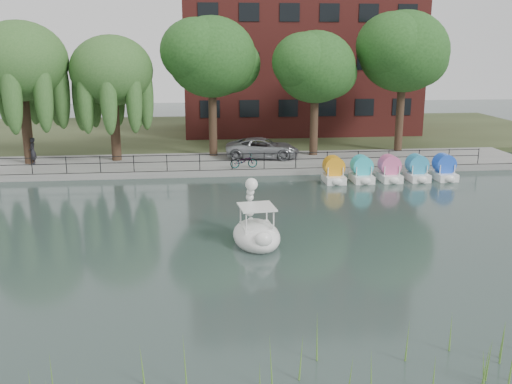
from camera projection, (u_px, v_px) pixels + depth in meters
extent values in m
plane|color=#3E4E4B|center=(254.00, 249.00, 22.74)|extent=(120.00, 120.00, 0.00)
cube|color=gray|center=(230.00, 163.00, 38.10)|extent=(40.00, 6.00, 0.40)
cube|color=gray|center=(232.00, 173.00, 35.26)|extent=(40.00, 0.25, 0.40)
cube|color=#47512D|center=(220.00, 133.00, 51.58)|extent=(60.00, 22.00, 0.36)
cylinder|color=black|center=(232.00, 154.00, 35.16)|extent=(32.00, 0.04, 0.04)
cylinder|color=black|center=(232.00, 160.00, 35.26)|extent=(32.00, 0.04, 0.04)
cylinder|color=black|center=(232.00, 161.00, 35.27)|extent=(0.05, 0.05, 1.00)
cube|color=#4C1E16|center=(298.00, 27.00, 50.00)|extent=(20.00, 10.00, 18.00)
cylinder|color=#473323|center=(27.00, 131.00, 36.66)|extent=(0.60, 0.60, 4.20)
ellipsoid|color=#457033|center=(20.00, 61.00, 35.56)|extent=(5.88, 5.88, 5.00)
cylinder|color=#473323|center=(115.00, 132.00, 37.76)|extent=(0.60, 0.60, 3.80)
ellipsoid|color=#457033|center=(112.00, 70.00, 36.76)|extent=(5.32, 5.32, 4.52)
cylinder|color=#473323|center=(213.00, 123.00, 39.30)|extent=(0.60, 0.60, 4.50)
ellipsoid|color=#316928|center=(212.00, 57.00, 38.19)|extent=(6.00, 6.00, 5.10)
cylinder|color=#473323|center=(314.00, 126.00, 39.60)|extent=(0.60, 0.60, 4.05)
ellipsoid|color=#316928|center=(315.00, 67.00, 38.59)|extent=(5.40, 5.40, 4.59)
cylinder|color=#473323|center=(400.00, 118.00, 41.15)|extent=(0.60, 0.60, 4.72)
ellipsoid|color=#316928|center=(404.00, 51.00, 39.97)|extent=(6.30, 6.30, 5.36)
imported|color=gray|center=(262.00, 147.00, 38.65)|extent=(3.33, 5.99, 1.59)
imported|color=gray|center=(244.00, 160.00, 35.64)|extent=(0.81, 1.78, 1.00)
imported|color=black|center=(33.00, 149.00, 36.60)|extent=(0.69, 0.83, 1.98)
ellipsoid|color=white|center=(256.00, 236.00, 23.25)|extent=(2.17, 3.16, 0.66)
cube|color=white|center=(257.00, 229.00, 23.06)|extent=(1.34, 1.44, 0.33)
cube|color=white|center=(257.00, 207.00, 22.88)|extent=(1.53, 1.63, 0.07)
ellipsoid|color=white|center=(263.00, 240.00, 21.98)|extent=(0.75, 0.61, 0.62)
sphere|color=white|center=(252.00, 184.00, 23.71)|extent=(0.53, 0.53, 0.53)
cone|color=black|center=(250.00, 183.00, 24.05)|extent=(0.25, 0.31, 0.22)
cylinder|color=yellow|center=(251.00, 184.00, 23.90)|extent=(0.30, 0.14, 0.29)
cube|color=white|center=(334.00, 179.00, 33.70)|extent=(1.15, 1.70, 0.44)
cylinder|color=orange|center=(334.00, 166.00, 33.62)|extent=(0.90, 1.20, 0.90)
cube|color=white|center=(362.00, 178.00, 33.88)|extent=(1.15, 1.70, 0.44)
cylinder|color=#2EBECD|center=(362.00, 166.00, 33.79)|extent=(0.90, 1.20, 0.90)
cube|color=white|center=(389.00, 177.00, 34.05)|extent=(1.15, 1.70, 0.44)
cylinder|color=#DC5D97|center=(389.00, 165.00, 33.97)|extent=(0.90, 1.20, 0.90)
cube|color=white|center=(417.00, 176.00, 34.23)|extent=(1.15, 1.70, 0.44)
cylinder|color=#2E91BF|center=(417.00, 164.00, 34.14)|extent=(0.90, 1.20, 0.90)
cube|color=white|center=(444.00, 176.00, 34.40)|extent=(1.15, 1.70, 0.44)
cylinder|color=blue|center=(444.00, 164.00, 34.32)|extent=(0.90, 1.20, 0.90)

